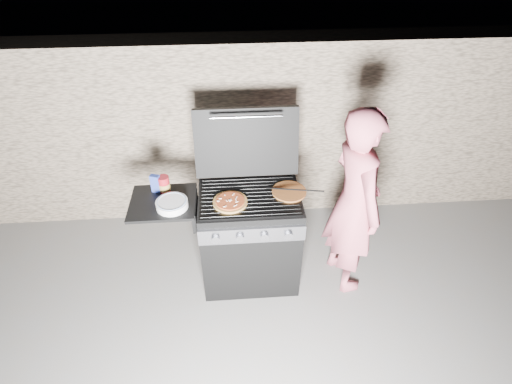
{
  "coord_description": "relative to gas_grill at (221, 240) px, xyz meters",
  "views": [
    {
      "loc": [
        -0.13,
        -2.42,
        2.84
      ],
      "look_at": [
        0.05,
        0.0,
        0.95
      ],
      "focal_mm": 28.0,
      "sensor_mm": 36.0,
      "label": 1
    }
  ],
  "objects": [
    {
      "name": "ground",
      "position": [
        0.25,
        0.0,
        -0.46
      ],
      "size": [
        50.0,
        50.0,
        0.0
      ],
      "primitive_type": "plane",
      "color": "#67625C"
    },
    {
      "name": "blue_carton",
      "position": [
        -0.48,
        0.13,
        0.52
      ],
      "size": [
        0.08,
        0.06,
        0.15
      ],
      "primitive_type": "cube",
      "rotation": [
        0.0,
        0.0,
        -0.3
      ],
      "color": "navy",
      "rests_on": "gas_grill"
    },
    {
      "name": "pizza_plain",
      "position": [
        0.56,
        0.03,
        0.46
      ],
      "size": [
        0.36,
        0.36,
        0.01
      ],
      "primitive_type": "cylinder",
      "rotation": [
        0.0,
        0.0,
        -0.44
      ],
      "color": "#C37031",
      "rests_on": "gas_grill"
    },
    {
      "name": "pizza_topped",
      "position": [
        0.1,
        -0.07,
        0.47
      ],
      "size": [
        0.29,
        0.29,
        0.03
      ],
      "primitive_type": null,
      "rotation": [
        0.0,
        0.0,
        -0.11
      ],
      "color": "#B67F37",
      "rests_on": "gas_grill"
    },
    {
      "name": "gas_grill",
      "position": [
        0.0,
        0.0,
        0.0
      ],
      "size": [
        1.34,
        0.79,
        0.91
      ],
      "primitive_type": null,
      "color": "black",
      "rests_on": "ground"
    },
    {
      "name": "tongs",
      "position": [
        0.6,
        0.0,
        0.5
      ],
      "size": [
        0.43,
        0.19,
        0.09
      ],
      "primitive_type": "cylinder",
      "rotation": [
        0.0,
        1.4,
        -0.4
      ],
      "color": "black",
      "rests_on": "gas_grill"
    },
    {
      "name": "plate_stack",
      "position": [
        -0.34,
        -0.07,
        0.47
      ],
      "size": [
        0.27,
        0.27,
        0.06
      ],
      "primitive_type": "cylinder",
      "rotation": [
        0.0,
        0.0,
        0.16
      ],
      "color": "white",
      "rests_on": "gas_grill"
    },
    {
      "name": "person",
      "position": [
        1.07,
        -0.06,
        0.38
      ],
      "size": [
        0.52,
        0.68,
        1.66
      ],
      "primitive_type": "imported",
      "rotation": [
        0.0,
        0.0,
        1.78
      ],
      "color": "#C35A6B",
      "rests_on": "ground"
    },
    {
      "name": "stone_wall",
      "position": [
        0.25,
        1.05,
        0.44
      ],
      "size": [
        8.0,
        0.35,
        1.8
      ],
      "primitive_type": "cube",
      "color": "tan",
      "rests_on": "ground"
    },
    {
      "name": "sauce_jar",
      "position": [
        -0.41,
        0.13,
        0.52
      ],
      "size": [
        0.09,
        0.09,
        0.14
      ],
      "primitive_type": "cylinder",
      "rotation": [
        0.0,
        0.0,
        0.06
      ],
      "color": "maroon",
      "rests_on": "gas_grill"
    }
  ]
}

